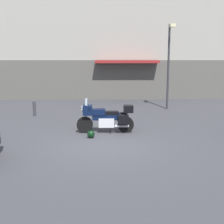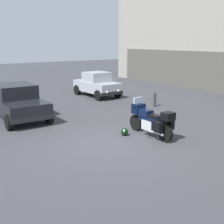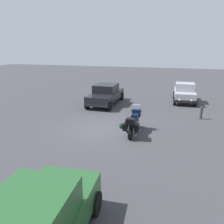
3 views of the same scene
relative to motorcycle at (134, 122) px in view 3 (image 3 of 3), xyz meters
name	(u,v)px [view 3 (image 3 of 3)]	position (x,y,z in m)	size (l,w,h in m)	color
ground_plane	(103,129)	(-0.18, -1.72, -0.62)	(80.00, 80.00, 0.00)	#38383D
motorcycle	(134,122)	(0.00, 0.00, 0.00)	(2.26, 0.76, 1.36)	black
helmet	(122,126)	(-0.58, -0.78, -0.48)	(0.28, 0.28, 0.28)	black
car_sedan_far	(106,94)	(-5.55, -3.39, 0.16)	(4.59, 1.95, 1.56)	black
car_compact_side	(184,93)	(-8.05, 2.50, 0.15)	(3.54, 1.86, 1.56)	#9EA3AD
bollard_curbside	(201,112)	(-3.65, 3.52, -0.19)	(0.16, 0.16, 0.81)	#333338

